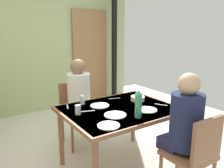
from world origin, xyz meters
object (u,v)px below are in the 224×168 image
(person_far_diner, at_px, (79,92))
(chair_near_diner, at_px, (195,154))
(dining_table, at_px, (119,114))
(chair_far_diner, at_px, (76,109))
(person_near_diner, at_px, (185,119))
(serving_bowl_center, at_px, (138,98))
(water_bottle_green_near, at_px, (138,105))

(person_far_diner, bearing_deg, chair_near_diner, 104.60)
(dining_table, bearing_deg, chair_far_diner, 100.55)
(person_near_diner, distance_m, serving_bowl_center, 0.82)
(water_bottle_green_near, relative_size, serving_bowl_center, 1.66)
(water_bottle_green_near, distance_m, serving_bowl_center, 0.57)
(chair_far_diner, height_order, person_far_diner, person_far_diner)
(person_far_diner, xyz_separation_m, serving_bowl_center, (0.51, -0.59, -0.02))
(person_far_diner, height_order, serving_bowl_center, person_far_diner)
(dining_table, bearing_deg, water_bottle_green_near, -90.22)
(chair_near_diner, xyz_separation_m, water_bottle_green_near, (-0.25, 0.51, 0.37))
(chair_near_diner, relative_size, chair_far_diner, 1.00)
(dining_table, relative_size, chair_near_diner, 1.41)
(dining_table, height_order, person_near_diner, person_near_diner)
(chair_far_diner, height_order, person_near_diner, person_near_diner)
(person_far_diner, xyz_separation_m, water_bottle_green_near, (0.15, -1.03, 0.08))
(serving_bowl_center, bearing_deg, water_bottle_green_near, -129.39)
(person_near_diner, xyz_separation_m, water_bottle_green_near, (-0.25, 0.38, 0.08))
(chair_near_diner, height_order, serving_bowl_center, chair_near_diner)
(person_far_diner, bearing_deg, water_bottle_green_near, 98.57)
(water_bottle_green_near, bearing_deg, person_near_diner, -56.82)
(chair_far_diner, relative_size, person_far_diner, 1.13)
(chair_near_diner, relative_size, water_bottle_green_near, 3.07)
(chair_far_diner, xyz_separation_m, serving_bowl_center, (0.51, -0.73, 0.26))
(chair_far_diner, xyz_separation_m, water_bottle_green_near, (0.15, -1.16, 0.37))
(chair_far_diner, distance_m, person_near_diner, 1.62)
(chair_near_diner, xyz_separation_m, serving_bowl_center, (0.11, 0.95, 0.26))
(person_near_diner, height_order, serving_bowl_center, person_near_diner)
(serving_bowl_center, bearing_deg, chair_far_diner, 125.17)
(chair_far_diner, relative_size, person_near_diner, 1.13)
(dining_table, bearing_deg, serving_bowl_center, 17.23)
(chair_near_diner, relative_size, serving_bowl_center, 5.12)
(person_near_diner, distance_m, person_far_diner, 1.46)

